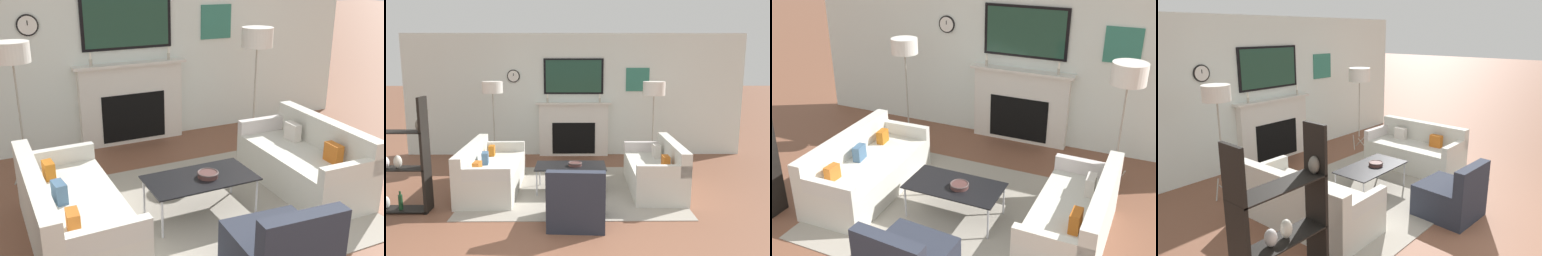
# 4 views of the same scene
# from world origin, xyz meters

# --- Properties ---
(ground_plane) EXTENTS (60.00, 60.00, 0.00)m
(ground_plane) POSITION_xyz_m (0.00, 0.00, 0.00)
(ground_plane) COLOR brown
(fireplace_wall) EXTENTS (7.55, 0.28, 2.70)m
(fireplace_wall) POSITION_xyz_m (0.00, 4.90, 1.23)
(fireplace_wall) COLOR white
(fireplace_wall) RESTS_ON ground_plane
(area_rug) EXTENTS (3.33, 2.57, 0.01)m
(area_rug) POSITION_xyz_m (0.00, 2.49, 0.01)
(area_rug) COLOR #9C9486
(area_rug) RESTS_ON ground_plane
(couch_left) EXTENTS (0.88, 1.89, 0.76)m
(couch_left) POSITION_xyz_m (-1.36, 2.49, 0.28)
(couch_left) COLOR beige
(couch_left) RESTS_ON ground_plane
(couch_right) EXTENTS (0.82, 1.71, 0.80)m
(couch_right) POSITION_xyz_m (1.36, 2.49, 0.29)
(couch_right) COLOR beige
(couch_right) RESTS_ON ground_plane
(armchair) EXTENTS (0.77, 0.80, 0.78)m
(armchair) POSITION_xyz_m (0.05, 1.16, 0.27)
(armchair) COLOR #272C38
(armchair) RESTS_ON ground_plane
(coffee_table) EXTENTS (1.13, 0.60, 0.43)m
(coffee_table) POSITION_xyz_m (-0.05, 2.43, 0.40)
(coffee_table) COLOR black
(coffee_table) RESTS_ON ground_plane
(decorative_bowl) EXTENTS (0.22, 0.22, 0.06)m
(decorative_bowl) POSITION_xyz_m (0.03, 2.40, 0.46)
(decorative_bowl) COLOR #50312E
(decorative_bowl) RESTS_ON coffee_table
(floor_lamp_left) EXTENTS (0.40, 0.40, 1.71)m
(floor_lamp_left) POSITION_xyz_m (-1.60, 4.00, 1.56)
(floor_lamp_left) COLOR #9E998E
(floor_lamp_left) RESTS_ON ground_plane
(floor_lamp_right) EXTENTS (0.44, 0.44, 1.71)m
(floor_lamp_right) POSITION_xyz_m (1.60, 4.00, 1.54)
(floor_lamp_right) COLOR #9E998E
(floor_lamp_right) RESTS_ON ground_plane
(shelf_unit) EXTENTS (0.91, 0.28, 1.62)m
(shelf_unit) POSITION_xyz_m (-2.48, 1.59, 0.73)
(shelf_unit) COLOR black
(shelf_unit) RESTS_ON ground_plane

